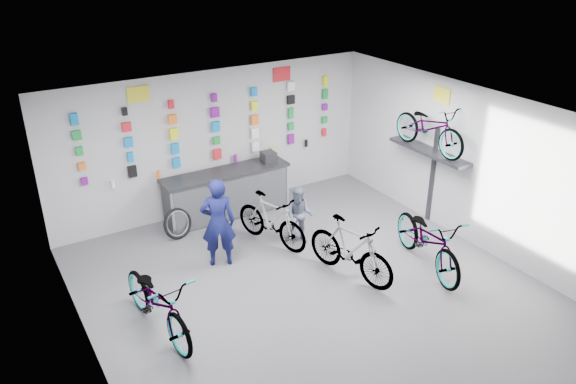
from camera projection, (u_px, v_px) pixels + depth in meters
floor at (322, 300)px, 9.17m from camera, size 8.00×8.00×0.00m
ceiling at (328, 124)px, 7.90m from camera, size 8.00×8.00×0.00m
wall_back at (215, 142)px, 11.63m from camera, size 7.00×0.00×7.00m
wall_front at (560, 382)px, 5.43m from camera, size 7.00×0.00×7.00m
wall_left at (90, 287)px, 6.89m from camera, size 0.00×8.00×8.00m
wall_right at (484, 172)px, 10.18m from camera, size 0.00×8.00×8.00m
counter at (227, 194)px, 11.70m from camera, size 2.70×0.66×1.00m
merch_wall at (217, 130)px, 11.47m from camera, size 5.55×0.08×1.56m
wall_bracket at (429, 155)px, 11.04m from camera, size 0.39×1.90×2.00m
sign_left at (138, 94)px, 10.40m from camera, size 0.42×0.02×0.30m
sign_right at (282, 74)px, 11.85m from camera, size 0.42×0.02×0.30m
sign_side at (442, 95)px, 10.61m from camera, size 0.02×0.40×0.30m
bike_left at (158, 301)px, 8.24m from camera, size 0.94×2.10×1.07m
bike_center at (351, 249)px, 9.56m from camera, size 0.94×1.87×1.08m
bike_right at (428, 239)px, 9.85m from camera, size 1.22×2.22×1.11m
bike_service at (271, 220)px, 10.61m from camera, size 0.99×1.75×1.02m
bike_wall at (430, 127)px, 10.76m from camera, size 0.63×1.80×0.95m
clerk at (218, 222)px, 9.82m from camera, size 0.71×0.59×1.67m
customer at (299, 215)px, 10.65m from camera, size 0.70×0.68×1.14m
spare_wheel at (178, 223)px, 10.91m from camera, size 0.66×0.37×0.63m
register at (268, 157)px, 11.92m from camera, size 0.30×0.32×0.22m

